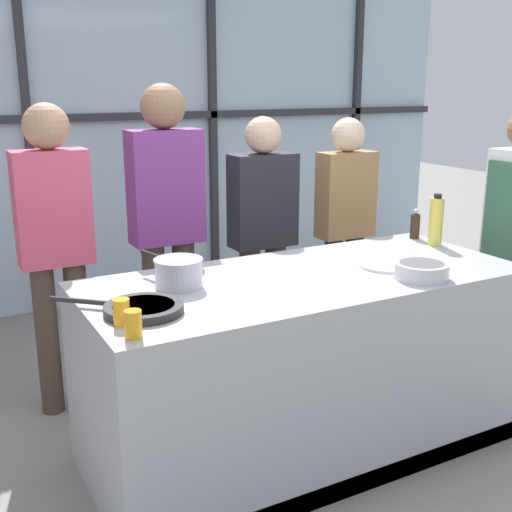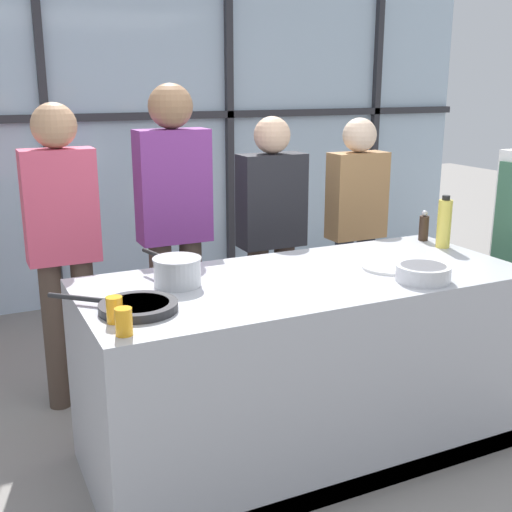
{
  "view_description": "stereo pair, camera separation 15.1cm",
  "coord_description": "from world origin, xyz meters",
  "px_view_note": "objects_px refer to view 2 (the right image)",
  "views": [
    {
      "loc": [
        -1.6,
        -2.45,
        1.81
      ],
      "look_at": [
        -0.22,
        0.1,
        1.02
      ],
      "focal_mm": 45.0,
      "sensor_mm": 36.0,
      "label": 1
    },
    {
      "loc": [
        -1.46,
        -2.52,
        1.81
      ],
      "look_at": [
        -0.22,
        0.1,
        1.02
      ],
      "focal_mm": 45.0,
      "sensor_mm": 36.0,
      "label": 2
    }
  ],
  "objects_px": {
    "spectator_far_right": "(356,220)",
    "spectator_far_left": "(63,236)",
    "white_plate": "(389,267)",
    "spectator_center_left": "(174,217)",
    "oil_bottle": "(444,223)",
    "juice_glass_far": "(115,310)",
    "spectator_center_right": "(271,229)",
    "mixing_bowl": "(423,272)",
    "frying_pan": "(137,306)",
    "saucepan": "(177,271)",
    "juice_glass_near": "(124,322)",
    "pepper_grinder": "(424,227)"
  },
  "relations": [
    {
      "from": "spectator_far_right",
      "to": "spectator_far_left",
      "type": "bearing_deg",
      "value": 0.0
    },
    {
      "from": "white_plate",
      "to": "spectator_center_left",
      "type": "bearing_deg",
      "value": 125.53
    },
    {
      "from": "spectator_center_left",
      "to": "oil_bottle",
      "type": "height_order",
      "value": "spectator_center_left"
    },
    {
      "from": "white_plate",
      "to": "juice_glass_far",
      "type": "relative_size",
      "value": 2.63
    },
    {
      "from": "spectator_center_right",
      "to": "mixing_bowl",
      "type": "relative_size",
      "value": 6.34
    },
    {
      "from": "frying_pan",
      "to": "saucepan",
      "type": "height_order",
      "value": "saucepan"
    },
    {
      "from": "spectator_far_right",
      "to": "juice_glass_far",
      "type": "xyz_separation_m",
      "value": [
        -1.92,
        -1.21,
        0.06
      ]
    },
    {
      "from": "frying_pan",
      "to": "mixing_bowl",
      "type": "distance_m",
      "value": 1.31
    },
    {
      "from": "spectator_far_left",
      "to": "saucepan",
      "type": "bearing_deg",
      "value": 112.38
    },
    {
      "from": "oil_bottle",
      "to": "juice_glass_near",
      "type": "height_order",
      "value": "oil_bottle"
    },
    {
      "from": "pepper_grinder",
      "to": "juice_glass_far",
      "type": "xyz_separation_m",
      "value": [
        -1.93,
        -0.55,
        -0.03
      ]
    },
    {
      "from": "spectator_center_left",
      "to": "oil_bottle",
      "type": "xyz_separation_m",
      "value": [
        1.28,
        -0.84,
        0.01
      ]
    },
    {
      "from": "spectator_center_right",
      "to": "saucepan",
      "type": "bearing_deg",
      "value": 43.54
    },
    {
      "from": "oil_bottle",
      "to": "juice_glass_far",
      "type": "relative_size",
      "value": 2.83
    },
    {
      "from": "mixing_bowl",
      "to": "juice_glass_far",
      "type": "relative_size",
      "value": 2.47
    },
    {
      "from": "juice_glass_near",
      "to": "juice_glass_far",
      "type": "distance_m",
      "value": 0.14
    },
    {
      "from": "spectator_center_right",
      "to": "juice_glass_far",
      "type": "distance_m",
      "value": 1.76
    },
    {
      "from": "spectator_far_left",
      "to": "mixing_bowl",
      "type": "bearing_deg",
      "value": 137.39
    },
    {
      "from": "oil_bottle",
      "to": "pepper_grinder",
      "type": "bearing_deg",
      "value": 86.76
    },
    {
      "from": "spectator_center_left",
      "to": "juice_glass_near",
      "type": "xyz_separation_m",
      "value": [
        -0.64,
        -1.35,
        -0.08
      ]
    },
    {
      "from": "frying_pan",
      "to": "saucepan",
      "type": "relative_size",
      "value": 1.18
    },
    {
      "from": "spectator_far_right",
      "to": "mixing_bowl",
      "type": "xyz_separation_m",
      "value": [
        -0.51,
        -1.29,
        0.05
      ]
    },
    {
      "from": "spectator_far_left",
      "to": "spectator_center_left",
      "type": "xyz_separation_m",
      "value": [
        0.64,
        0.0,
        0.05
      ]
    },
    {
      "from": "spectator_center_right",
      "to": "frying_pan",
      "type": "distance_m",
      "value": 1.62
    },
    {
      "from": "spectator_center_left",
      "to": "spectator_far_right",
      "type": "relative_size",
      "value": 1.14
    },
    {
      "from": "white_plate",
      "to": "juice_glass_near",
      "type": "height_order",
      "value": "juice_glass_near"
    },
    {
      "from": "saucepan",
      "to": "juice_glass_near",
      "type": "relative_size",
      "value": 3.89
    },
    {
      "from": "spectator_far_left",
      "to": "pepper_grinder",
      "type": "xyz_separation_m",
      "value": [
        1.93,
        -0.66,
        -0.0
      ]
    },
    {
      "from": "spectator_far_left",
      "to": "pepper_grinder",
      "type": "bearing_deg",
      "value": 161.0
    },
    {
      "from": "spectator_far_right",
      "to": "oil_bottle",
      "type": "relative_size",
      "value": 5.45
    },
    {
      "from": "white_plate",
      "to": "juice_glass_far",
      "type": "height_order",
      "value": "juice_glass_far"
    },
    {
      "from": "spectator_center_left",
      "to": "spectator_far_left",
      "type": "bearing_deg",
      "value": 0.0
    },
    {
      "from": "saucepan",
      "to": "white_plate",
      "type": "bearing_deg",
      "value": -10.21
    },
    {
      "from": "frying_pan",
      "to": "juice_glass_near",
      "type": "relative_size",
      "value": 4.59
    },
    {
      "from": "frying_pan",
      "to": "mixing_bowl",
      "type": "xyz_separation_m",
      "value": [
        1.3,
        -0.18,
        0.02
      ]
    },
    {
      "from": "saucepan",
      "to": "white_plate",
      "type": "relative_size",
      "value": 1.48
    },
    {
      "from": "spectator_far_right",
      "to": "mixing_bowl",
      "type": "bearing_deg",
      "value": 68.59
    },
    {
      "from": "spectator_center_right",
      "to": "frying_pan",
      "type": "xyz_separation_m",
      "value": [
        -1.17,
        -1.12,
        0.02
      ]
    },
    {
      "from": "spectator_center_left",
      "to": "juice_glass_near",
      "type": "relative_size",
      "value": 17.57
    },
    {
      "from": "white_plate",
      "to": "oil_bottle",
      "type": "relative_size",
      "value": 0.93
    },
    {
      "from": "juice_glass_near",
      "to": "frying_pan",
      "type": "bearing_deg",
      "value": 64.96
    },
    {
      "from": "spectator_center_right",
      "to": "juice_glass_near",
      "type": "relative_size",
      "value": 15.68
    },
    {
      "from": "spectator_far_left",
      "to": "white_plate",
      "type": "relative_size",
      "value": 6.32
    },
    {
      "from": "mixing_bowl",
      "to": "spectator_far_left",
      "type": "bearing_deg",
      "value": 137.39
    },
    {
      "from": "saucepan",
      "to": "white_plate",
      "type": "xyz_separation_m",
      "value": [
        1.03,
        -0.19,
        -0.06
      ]
    },
    {
      "from": "spectator_far_right",
      "to": "oil_bottle",
      "type": "distance_m",
      "value": 0.85
    },
    {
      "from": "saucepan",
      "to": "juice_glass_far",
      "type": "bearing_deg",
      "value": -137.01
    },
    {
      "from": "spectator_far_left",
      "to": "oil_bottle",
      "type": "xyz_separation_m",
      "value": [
        1.92,
        -0.84,
        0.06
      ]
    },
    {
      "from": "spectator_center_left",
      "to": "spectator_center_right",
      "type": "xyz_separation_m",
      "value": [
        0.64,
        0.0,
        -0.13
      ]
    },
    {
      "from": "mixing_bowl",
      "to": "juice_glass_near",
      "type": "height_order",
      "value": "juice_glass_near"
    }
  ]
}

